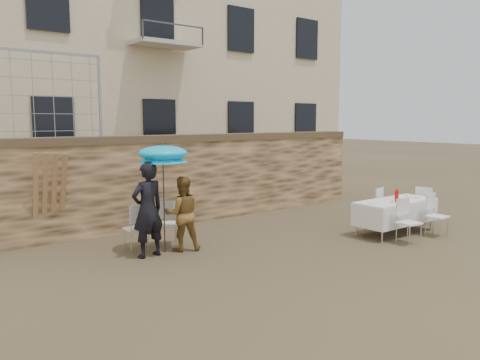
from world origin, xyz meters
TOP-DOWN VIEW (x-y plane):
  - ground at (0.00, 0.00)m, footprint 80.00×80.00m
  - stone_wall at (0.00, 5.00)m, footprint 13.00×0.50m
  - chain_link_fence at (-3.00, 5.00)m, footprint 3.20×0.06m
  - man_suit at (-1.41, 2.72)m, footprint 0.72×0.53m
  - woman_dress at (-0.66, 2.72)m, footprint 0.88×0.79m
  - umbrella at (-1.01, 2.82)m, footprint 1.00×1.00m
  - couple_chair_left at (-1.41, 3.27)m, footprint 0.49×0.49m
  - couple_chair_right at (-0.71, 3.27)m, footprint 0.65×0.65m
  - banquet_table at (4.00, 1.00)m, footprint 2.10×0.85m
  - soda_bottle at (3.80, 0.85)m, footprint 0.09×0.09m
  - table_chair_front_left at (3.40, 0.25)m, footprint 0.52×0.52m
  - table_chair_front_right at (4.50, 0.25)m, footprint 0.51×0.51m
  - table_chair_back at (4.20, 1.80)m, footprint 0.57×0.57m
  - table_chair_side at (5.40, 1.10)m, footprint 0.59×0.59m
  - wood_planks at (-2.65, 4.67)m, footprint 0.70×0.20m

SIDE VIEW (x-z plane):
  - ground at x=0.00m, z-range 0.00..0.00m
  - couple_chair_left at x=-1.41m, z-range 0.00..0.96m
  - couple_chair_right at x=-0.71m, z-range 0.00..0.96m
  - table_chair_front_left at x=3.40m, z-range 0.00..0.96m
  - table_chair_front_right at x=4.50m, z-range 0.00..0.96m
  - table_chair_back at x=4.20m, z-range 0.00..0.96m
  - table_chair_side at x=5.40m, z-range 0.00..0.96m
  - banquet_table at x=4.00m, z-range 0.34..1.12m
  - woman_dress at x=-0.66m, z-range 0.00..1.50m
  - soda_bottle at x=3.80m, z-range 0.77..1.04m
  - man_suit at x=-1.41m, z-range 0.00..1.84m
  - wood_planks at x=-2.65m, z-range 0.00..2.00m
  - stone_wall at x=0.00m, z-range 0.00..2.20m
  - umbrella at x=-1.01m, z-range 0.89..2.91m
  - chain_link_fence at x=-3.00m, z-range 2.20..4.00m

